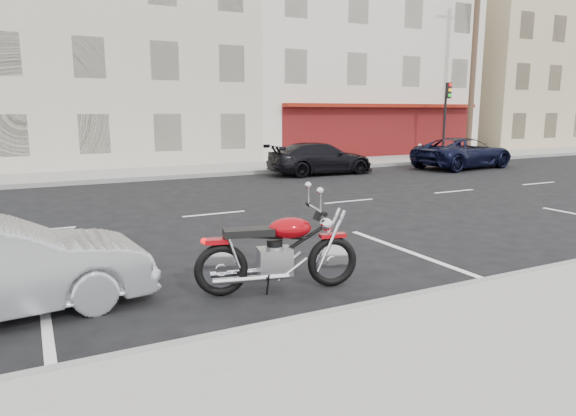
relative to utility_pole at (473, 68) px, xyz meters
name	(u,v)px	position (x,y,z in m)	size (l,w,h in m)	color
ground	(286,207)	(-15.50, -8.60, -4.74)	(120.00, 120.00, 0.00)	black
sidewalk_far	(60,178)	(-20.50, 0.10, -4.66)	(80.00, 3.40, 0.15)	gray
curb_near	(159,353)	(-20.50, -15.60, -4.66)	(80.00, 0.12, 0.16)	gray
curb_far	(63,184)	(-20.50, -1.60, -4.66)	(80.00, 0.12, 0.16)	gray
bldg_cream	(105,46)	(-17.50, 7.70, 1.01)	(12.00, 12.00, 11.50)	#BBB19C
bldg_corner	(326,50)	(-4.50, 7.70, 1.51)	(14.00, 12.00, 12.50)	beige
bldg_far_east	(497,71)	(10.50, 7.70, 0.76)	(12.00, 12.00, 11.00)	tan
utility_pole	(473,68)	(0.00, 0.00, 0.00)	(1.80, 0.30, 9.00)	#422D1E
traffic_light	(446,110)	(-2.00, -0.27, -2.18)	(0.26, 0.30, 3.80)	black
fire_hydrant	(420,150)	(-3.50, -0.10, -4.21)	(0.20, 0.20, 0.72)	beige
motorcycle	(334,250)	(-17.69, -14.48, -4.20)	(2.32, 0.90, 1.18)	black
suv_far	(463,153)	(-4.16, -3.71, -4.06)	(2.25, 4.89, 1.36)	black
car_far	(320,158)	(-10.98, -2.76, -4.10)	(1.79, 4.39, 1.28)	black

